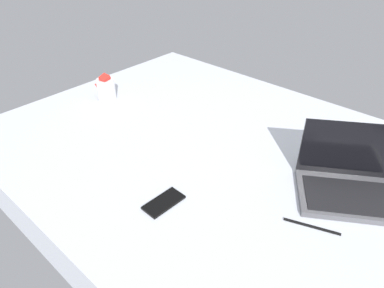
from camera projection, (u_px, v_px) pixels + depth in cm
name	position (u px, v px, depth cm)	size (l,w,h in cm)	color
bed_mattress	(207.00, 161.00, 149.77)	(180.00, 140.00, 18.00)	#B7BCC6
laptop	(349.00, 182.00, 117.76)	(40.20, 37.27, 23.00)	#4C4C51
snack_cup	(106.00, 89.00, 175.69)	(9.88, 9.01, 13.99)	silver
cell_phone	(164.00, 202.00, 115.36)	(6.80, 14.00, 0.80)	black
charger_cable	(312.00, 227.00, 106.71)	(17.00, 0.60, 0.60)	black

